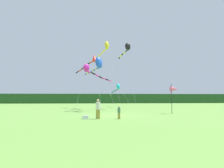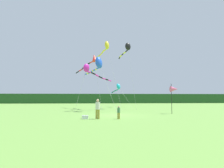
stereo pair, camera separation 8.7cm
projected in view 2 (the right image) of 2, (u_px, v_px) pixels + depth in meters
The scene contains 12 objects.
ground_plane at pixel (117, 115), 20.12m from camera, with size 120.00×120.00×0.00m, color #6B9E42.
distant_treeline at pixel (103, 99), 64.95m from camera, with size 108.00×3.68×3.23m, color #234C23.
person_adult at pixel (98, 108), 16.54m from camera, with size 0.39×0.39×1.76m.
person_child at pixel (119, 112), 16.52m from camera, with size 0.25×0.25×1.15m.
cooler_box at pixel (85, 117), 16.47m from camera, with size 0.55×0.41×0.32m, color silver.
banner_flag_pole at pixel (174, 89), 22.27m from camera, with size 0.90×0.70×3.55m.
kite_cyan at pixel (118, 87), 37.21m from camera, with size 3.20×7.72×4.86m.
kite_blue at pixel (98, 63), 26.08m from camera, with size 4.32×5.44×7.75m.
kite_red at pixel (92, 60), 32.51m from camera, with size 4.98×8.09×9.44m.
kite_black at pixel (127, 48), 32.74m from camera, with size 2.07×6.12×11.58m.
kite_magenta at pixel (89, 70), 27.20m from camera, with size 5.36×5.27×6.89m.
kite_yellow at pixel (105, 48), 31.33m from camera, with size 4.37×9.29×11.35m.
Camera 2 is at (-2.23, -20.19, 1.87)m, focal length 29.90 mm.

